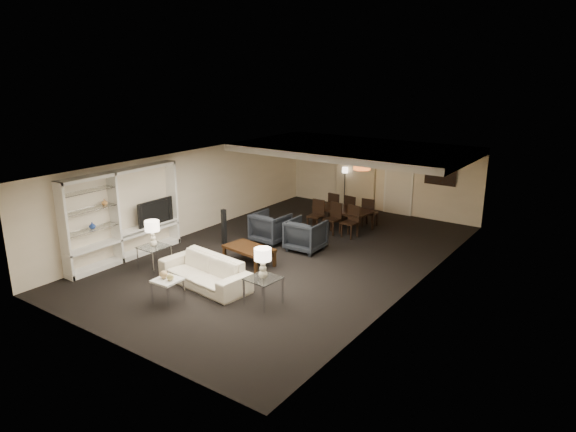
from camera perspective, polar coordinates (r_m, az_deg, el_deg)
The scene contains 35 objects.
floor at distance 13.66m, azimuth -0.00°, elevation -4.44°, with size 11.00×11.00×0.00m, color black.
ceiling at distance 12.99m, azimuth -0.00°, elevation 5.94°, with size 7.00×11.00×0.02m, color silver.
wall_back at distance 17.92m, azimuth 10.21°, elevation 4.48°, with size 7.00×0.02×2.50m, color beige.
wall_front at distance 9.56m, azimuth -19.49°, elevation -6.68°, with size 7.00×0.02×2.50m, color beige.
wall_left at distance 15.49m, azimuth -10.66°, elevation 2.62°, with size 0.02×11.00×2.50m, color beige.
wall_right at distance 11.70m, azimuth 14.17°, elevation -2.05°, with size 0.02×11.00×2.50m, color beige.
ceiling_soffit at distance 15.96m, azimuth 7.32°, elevation 7.37°, with size 7.00×4.00×0.20m, color silver.
curtains at distance 18.25m, azimuth 7.54°, elevation 4.64°, with size 1.50×0.12×2.40m, color beige.
door at distance 17.66m, azimuth 12.19°, elevation 3.53°, with size 0.90×0.05×2.10m, color silver.
painting at distance 17.07m, azimuth 16.60°, elevation 4.50°, with size 0.95×0.04×0.65m, color #142D38.
media_unit at distance 13.74m, azimuth -17.82°, elevation 0.05°, with size 0.38×3.40×2.35m, color white, non-canonical shape.
pendant_light at distance 15.90m, azimuth 8.22°, elevation 5.55°, with size 0.52×0.52×0.24m, color #D8591E.
sofa at distance 11.92m, azimuth -9.27°, elevation -6.09°, with size 2.31×0.90×0.67m, color beige.
coffee_table at distance 13.06m, azimuth -4.35°, elevation -4.41°, with size 1.27×0.74×0.45m, color black, non-canonical shape.
armchair_left at distance 14.60m, azimuth -1.96°, elevation -1.28°, with size 0.92×0.94×0.86m, color black.
armchair_right at distance 13.95m, azimuth 1.99°, elevation -2.13°, with size 0.92×0.94×0.86m, color black.
side_table_left at distance 13.11m, azimuth -14.62°, elevation -4.51°, with size 0.63×0.63×0.59m, color white, non-canonical shape.
side_table_right at distance 10.89m, azimuth -2.76°, elevation -8.33°, with size 0.63×0.63×0.59m, color silver, non-canonical shape.
table_lamp_left at distance 12.91m, azimuth -14.81°, elevation -1.92°, with size 0.36×0.36×0.66m, color #ECE2C7, non-canonical shape.
table_lamp_right at distance 10.65m, azimuth -2.81°, elevation -5.27°, with size 0.36×0.36×0.66m, color beige, non-canonical shape.
marble_table at distance 11.26m, azimuth -13.19°, elevation -8.10°, with size 0.53×0.53×0.53m, color white, non-canonical shape.
gold_gourd_a at distance 11.19m, azimuth -13.65°, elevation -6.33°, with size 0.17×0.17×0.17m, color tan.
gold_gourd_b at distance 11.06m, azimuth -12.95°, elevation -6.63°, with size 0.15×0.15×0.15m, color tan.
television at distance 14.28m, azimuth -14.81°, elevation 0.50°, with size 0.15×1.15×0.66m, color black.
vase_blue at distance 13.25m, azimuth -20.93°, elevation -0.98°, with size 0.16×0.16×0.17m, color #223F93.
vase_amber at distance 13.33m, azimuth -19.73°, elevation 1.46°, with size 0.15×0.15×0.16m, color #BC7E3E.
floor_speaker at distance 14.49m, azimuth -7.12°, elevation -1.21°, with size 0.11×0.11×1.02m, color black.
dining_table at distance 15.95m, azimuth 6.11°, elevation -0.28°, with size 1.78×1.00×0.63m, color black.
chair_nl at distance 15.66m, azimuth 3.04°, elevation 0.06°, with size 0.43×0.43×0.93m, color black, non-canonical shape.
chair_nm at distance 15.36m, azimuth 4.94°, elevation -0.30°, with size 0.43×0.43×0.93m, color black, non-canonical shape.
chair_nr at distance 15.08m, azimuth 6.90°, elevation -0.67°, with size 0.43×0.43×0.93m, color black, non-canonical shape.
chair_fl at distance 16.74m, azimuth 5.42°, elevation 1.07°, with size 0.43×0.43×0.93m, color black, non-canonical shape.
chair_fm at distance 16.46m, azimuth 7.23°, elevation 0.75°, with size 0.43×0.43×0.93m, color black, non-canonical shape.
chair_fr at distance 16.20m, azimuth 9.10°, elevation 0.42°, with size 0.43×0.43×0.93m, color black, non-canonical shape.
floor_lamp at distance 18.31m, azimuth 6.30°, elevation 3.18°, with size 0.21×0.21×1.44m, color black, non-canonical shape.
Camera 1 is at (7.36, -10.45, 4.82)m, focal length 32.00 mm.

